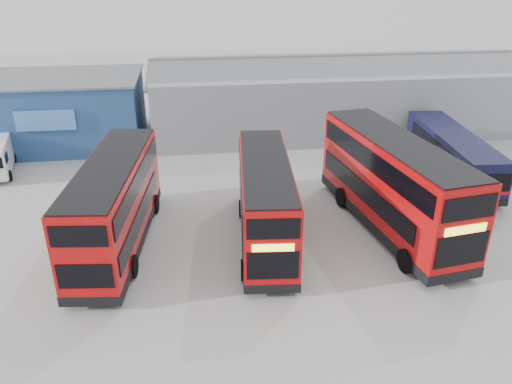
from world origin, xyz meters
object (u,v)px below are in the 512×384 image
object	(u,v)px
double_decker_centre	(265,203)
single_decker_blue	(451,155)
maintenance_shed	(335,94)
office_block	(60,110)
double_decker_left	(115,206)
double_decker_right	(392,185)

from	to	relation	value
double_decker_centre	single_decker_blue	xyz separation A→B (m)	(13.21, 6.65, -0.67)
maintenance_shed	single_decker_blue	size ratio (longest dim) A/B	2.84
office_block	double_decker_centre	bearing A→B (deg)	-51.54
single_decker_blue	double_decker_left	bearing A→B (deg)	21.55
maintenance_shed	office_block	bearing A→B (deg)	-174.79
single_decker_blue	office_block	bearing A→B (deg)	-16.34
double_decker_right	office_block	bearing A→B (deg)	132.48
double_decker_right	single_decker_blue	bearing A→B (deg)	35.03
office_block	double_decker_left	size ratio (longest dim) A/B	1.15
double_decker_left	maintenance_shed	bearing A→B (deg)	-124.84
maintenance_shed	double_decker_right	xyz separation A→B (m)	(-2.10, -18.23, -0.18)
double_decker_left	double_decker_right	xyz separation A→B (m)	(13.89, 0.11, 0.22)
maintenance_shed	double_decker_right	distance (m)	18.35
office_block	single_decker_blue	size ratio (longest dim) A/B	1.14
office_block	maintenance_shed	size ratio (longest dim) A/B	0.40
office_block	double_decker_right	distance (m)	25.67
office_block	single_decker_blue	xyz separation A→B (m)	(26.45, -10.02, -1.15)
double_decker_centre	double_decker_right	xyz separation A→B (m)	(6.65, 0.45, 0.33)
office_block	single_decker_blue	distance (m)	28.31
office_block	double_decker_right	xyz separation A→B (m)	(19.90, -16.22, -0.15)
office_block	maintenance_shed	bearing A→B (deg)	5.21
office_block	single_decker_blue	bearing A→B (deg)	-20.75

